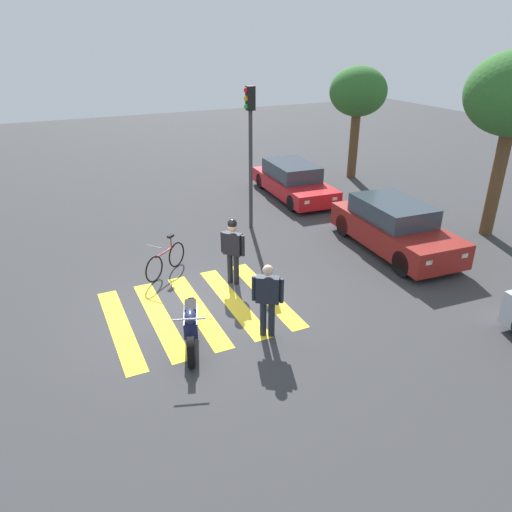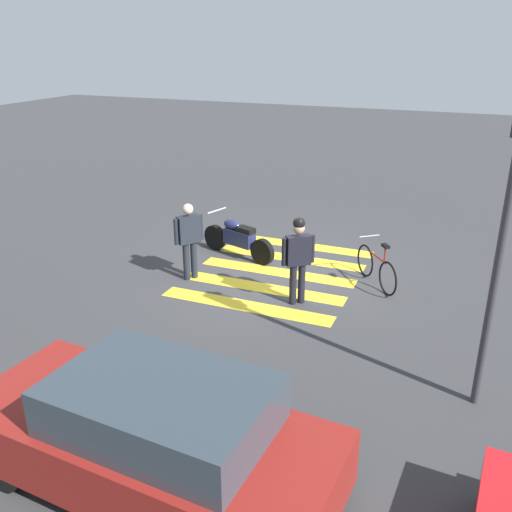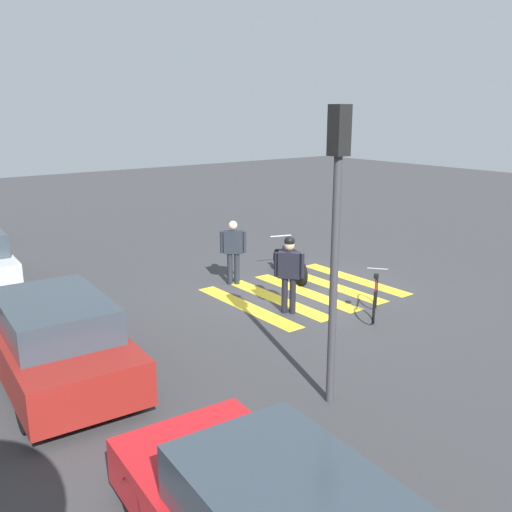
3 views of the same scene
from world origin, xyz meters
The scene contains 8 objects.
ground_plane centered at (0.00, 0.00, 0.00)m, with size 60.00×60.00×0.00m, color #38383A.
police_motorcycle centered at (1.19, -0.52, 0.45)m, with size 2.06×0.92×1.02m.
leaning_bicycle centered at (-2.15, -0.14, 0.39)m, with size 1.09×1.37×1.01m.
officer_on_foot centered at (-0.88, 1.29, 1.02)m, with size 0.53×0.46×1.77m.
officer_by_motorcycle centered at (1.62, 1.03, 0.96)m, with size 0.44×0.57×1.68m.
crosswalk_stripes centered at (0.00, 0.00, 0.00)m, with size 3.53×4.05×0.01m.
car_maroon_wagon centered at (-0.84, 6.45, 0.70)m, with size 4.54×2.09×1.45m.
traffic_light_pole centered at (-4.26, 3.33, 3.00)m, with size 0.25×0.33×4.50m.
Camera 2 is at (-3.86, 10.72, 4.93)m, focal length 39.04 mm.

